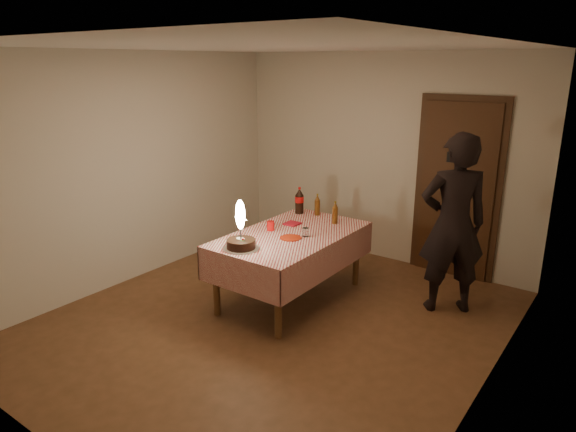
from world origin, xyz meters
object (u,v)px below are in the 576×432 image
object	(u,v)px
dining_table	(291,242)
clear_cup	(305,232)
amber_bottle_right	(335,213)
cola_bottle	(299,201)
birthday_cake	(241,237)
amber_bottle_left	(317,205)
red_plate	(291,238)
photographer	(453,224)
red_cup	(271,226)

from	to	relation	value
dining_table	clear_cup	size ratio (longest dim) A/B	19.11
clear_cup	amber_bottle_right	world-z (taller)	amber_bottle_right
cola_bottle	amber_bottle_right	bearing A→B (deg)	-9.93
birthday_cake	clear_cup	xyz separation A→B (m)	(0.30, 0.66, -0.07)
birthday_cake	amber_bottle_left	distance (m)	1.38
cola_bottle	red_plate	bearing A→B (deg)	-60.90
photographer	dining_table	bearing A→B (deg)	-152.23
birthday_cake	amber_bottle_left	size ratio (longest dim) A/B	1.90
red_plate	amber_bottle_left	size ratio (longest dim) A/B	0.86
clear_cup	amber_bottle_right	bearing A→B (deg)	88.16
clear_cup	amber_bottle_left	xyz separation A→B (m)	(-0.32, 0.72, 0.07)
dining_table	birthday_cake	world-z (taller)	birthday_cake
clear_cup	amber_bottle_left	bearing A→B (deg)	114.02
red_plate	red_cup	world-z (taller)	red_cup
amber_bottle_right	photographer	size ratio (longest dim) A/B	0.14
dining_table	red_cup	size ratio (longest dim) A/B	17.20
clear_cup	red_plate	bearing A→B (deg)	-122.82
dining_table	amber_bottle_left	distance (m)	0.78
red_plate	red_cup	distance (m)	0.33
red_cup	photographer	bearing A→B (deg)	25.45
red_plate	amber_bottle_right	size ratio (longest dim) A/B	0.86
red_cup	photographer	distance (m)	1.87
photographer	amber_bottle_right	bearing A→B (deg)	-171.60
red_plate	clear_cup	xyz separation A→B (m)	(0.09, 0.14, 0.04)
birthday_cake	red_cup	xyz separation A→B (m)	(-0.11, 0.60, -0.07)
dining_table	cola_bottle	xyz separation A→B (m)	(-0.36, 0.67, 0.25)
red_plate	birthday_cake	bearing A→B (deg)	-112.22
birthday_cake	cola_bottle	distance (m)	1.33
cola_bottle	amber_bottle_left	distance (m)	0.22
birthday_cake	red_cup	size ratio (longest dim) A/B	4.84
amber_bottle_left	amber_bottle_right	bearing A→B (deg)	-25.31
clear_cup	photographer	bearing A→B (deg)	30.27
amber_bottle_left	amber_bottle_right	xyz separation A→B (m)	(0.34, -0.16, 0.00)
birthday_cake	clear_cup	distance (m)	0.73
clear_cup	amber_bottle_right	xyz separation A→B (m)	(0.02, 0.56, 0.07)
red_plate	dining_table	bearing A→B (deg)	124.71
birthday_cake	amber_bottle_left	xyz separation A→B (m)	(-0.02, 1.38, 0.00)
red_cup	amber_bottle_right	size ratio (longest dim) A/B	0.39
dining_table	amber_bottle_left	xyz separation A→B (m)	(-0.15, 0.73, 0.22)
clear_cup	amber_bottle_left	world-z (taller)	amber_bottle_left
cola_bottle	birthday_cake	bearing A→B (deg)	-80.18
amber_bottle_left	red_cup	bearing A→B (deg)	-96.74
red_plate	amber_bottle_right	bearing A→B (deg)	81.20
birthday_cake	clear_cup	size ratio (longest dim) A/B	5.38
red_cup	birthday_cake	bearing A→B (deg)	-79.88
red_plate	red_cup	size ratio (longest dim) A/B	2.20
red_cup	amber_bottle_left	world-z (taller)	amber_bottle_left
birthday_cake	red_cup	bearing A→B (deg)	100.12
birthday_cake	photographer	world-z (taller)	photographer
red_cup	amber_bottle_left	bearing A→B (deg)	83.26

